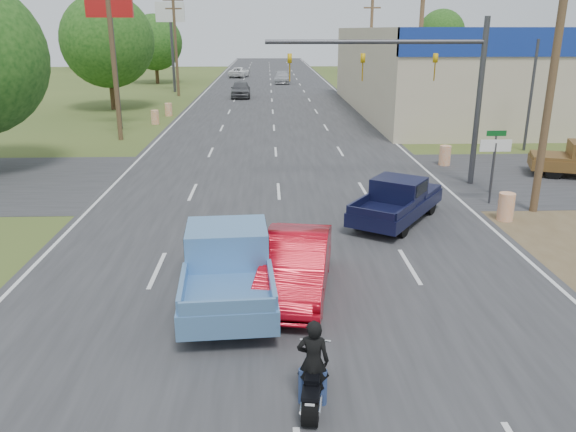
{
  "coord_description": "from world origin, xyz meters",
  "views": [
    {
      "loc": [
        -0.43,
        -6.68,
        6.48
      ],
      "look_at": [
        0.14,
        8.86,
        1.3
      ],
      "focal_mm": 35.0,
      "sensor_mm": 36.0,
      "label": 1
    }
  ],
  "objects_px": {
    "red_convertible": "(296,265)",
    "blue_pickup": "(228,260)",
    "navy_pickup": "(398,199)",
    "distant_car_silver": "(282,78)",
    "rider": "(313,366)",
    "distant_car_white": "(239,72)",
    "motorcycle": "(313,385)",
    "distant_car_grey": "(241,89)"
  },
  "relations": [
    {
      "from": "red_convertible",
      "to": "distant_car_white",
      "type": "distance_m",
      "value": 68.92
    },
    {
      "from": "rider",
      "to": "distant_car_white",
      "type": "xyz_separation_m",
      "value": [
        -4.7,
        73.37,
        -0.12
      ]
    },
    {
      "from": "blue_pickup",
      "to": "navy_pickup",
      "type": "height_order",
      "value": "blue_pickup"
    },
    {
      "from": "navy_pickup",
      "to": "distant_car_white",
      "type": "bearing_deg",
      "value": 131.66
    },
    {
      "from": "rider",
      "to": "distant_car_silver",
      "type": "xyz_separation_m",
      "value": [
        1.14,
        63.9,
        -0.1
      ]
    },
    {
      "from": "red_convertible",
      "to": "rider",
      "type": "bearing_deg",
      "value": -79.93
    },
    {
      "from": "red_convertible",
      "to": "motorcycle",
      "type": "height_order",
      "value": "red_convertible"
    },
    {
      "from": "motorcycle",
      "to": "distant_car_silver",
      "type": "relative_size",
      "value": 0.39
    },
    {
      "from": "red_convertible",
      "to": "rider",
      "type": "distance_m",
      "value": 4.6
    },
    {
      "from": "distant_car_white",
      "to": "distant_car_grey",
      "type": "bearing_deg",
      "value": 102.18
    },
    {
      "from": "rider",
      "to": "distant_car_silver",
      "type": "bearing_deg",
      "value": -82.61
    },
    {
      "from": "navy_pickup",
      "to": "distant_car_silver",
      "type": "relative_size",
      "value": 1.0
    },
    {
      "from": "rider",
      "to": "distant_car_white",
      "type": "bearing_deg",
      "value": -77.92
    },
    {
      "from": "distant_car_white",
      "to": "rider",
      "type": "bearing_deg",
      "value": 102.89
    },
    {
      "from": "navy_pickup",
      "to": "distant_car_grey",
      "type": "bearing_deg",
      "value": 134.69
    },
    {
      "from": "blue_pickup",
      "to": "distant_car_grey",
      "type": "height_order",
      "value": "blue_pickup"
    },
    {
      "from": "red_convertible",
      "to": "distant_car_grey",
      "type": "height_order",
      "value": "distant_car_grey"
    },
    {
      "from": "navy_pickup",
      "to": "distant_car_silver",
      "type": "xyz_separation_m",
      "value": [
        -2.68,
        53.68,
        -0.08
      ]
    },
    {
      "from": "rider",
      "to": "distant_car_grey",
      "type": "distance_m",
      "value": 48.52
    },
    {
      "from": "navy_pickup",
      "to": "distant_car_silver",
      "type": "bearing_deg",
      "value": 126.82
    },
    {
      "from": "motorcycle",
      "to": "rider",
      "type": "relative_size",
      "value": 1.18
    },
    {
      "from": "rider",
      "to": "navy_pickup",
      "type": "height_order",
      "value": "rider"
    },
    {
      "from": "motorcycle",
      "to": "rider",
      "type": "xyz_separation_m",
      "value": [
        0.01,
        0.04,
        0.38
      ]
    },
    {
      "from": "navy_pickup",
      "to": "blue_pickup",
      "type": "bearing_deg",
      "value": -100.95
    },
    {
      "from": "motorcycle",
      "to": "blue_pickup",
      "type": "relative_size",
      "value": 0.33
    },
    {
      "from": "distant_car_white",
      "to": "motorcycle",
      "type": "bearing_deg",
      "value": 102.88
    },
    {
      "from": "motorcycle",
      "to": "distant_car_white",
      "type": "bearing_deg",
      "value": 102.08
    },
    {
      "from": "motorcycle",
      "to": "distant_car_silver",
      "type": "xyz_separation_m",
      "value": [
        1.15,
        63.93,
        0.28
      ]
    },
    {
      "from": "motorcycle",
      "to": "rider",
      "type": "bearing_deg",
      "value": 90.0
    },
    {
      "from": "motorcycle",
      "to": "distant_car_white",
      "type": "relative_size",
      "value": 0.39
    },
    {
      "from": "blue_pickup",
      "to": "navy_pickup",
      "type": "bearing_deg",
      "value": 41.28
    },
    {
      "from": "navy_pickup",
      "to": "red_convertible",
      "type": "bearing_deg",
      "value": -90.78
    },
    {
      "from": "red_convertible",
      "to": "rider",
      "type": "xyz_separation_m",
      "value": [
        0.08,
        -4.6,
        0.05
      ]
    },
    {
      "from": "red_convertible",
      "to": "distant_car_white",
      "type": "height_order",
      "value": "red_convertible"
    },
    {
      "from": "rider",
      "to": "distant_car_silver",
      "type": "relative_size",
      "value": 0.33
    },
    {
      "from": "blue_pickup",
      "to": "distant_car_white",
      "type": "height_order",
      "value": "blue_pickup"
    },
    {
      "from": "motorcycle",
      "to": "navy_pickup",
      "type": "relative_size",
      "value": 0.39
    },
    {
      "from": "rider",
      "to": "navy_pickup",
      "type": "bearing_deg",
      "value": -102.07
    },
    {
      "from": "distant_car_silver",
      "to": "rider",
      "type": "bearing_deg",
      "value": -89.48
    },
    {
      "from": "red_convertible",
      "to": "blue_pickup",
      "type": "distance_m",
      "value": 1.74
    },
    {
      "from": "red_convertible",
      "to": "navy_pickup",
      "type": "height_order",
      "value": "navy_pickup"
    },
    {
      "from": "rider",
      "to": "distant_car_grey",
      "type": "relative_size",
      "value": 0.34
    }
  ]
}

